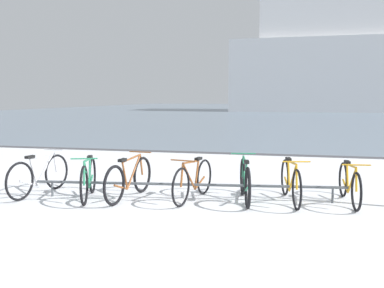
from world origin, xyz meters
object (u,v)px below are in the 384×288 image
Objects in this scene: bicycle_0 at (39,175)px; bicycle_2 at (129,179)px; bicycle_1 at (88,179)px; bicycle_6 at (349,184)px; ferry_ship at (375,57)px; bicycle_5 at (291,182)px; bicycle_4 at (245,181)px; bicycle_3 at (193,180)px.

bicycle_0 reaches higher than bicycle_2.
bicycle_1 reaches higher than bicycle_6.
ferry_ship reaches higher than bicycle_0.
bicycle_5 is 0.05× the size of ferry_ship.
bicycle_4 is 0.04× the size of ferry_ship.
bicycle_0 reaches higher than bicycle_4.
bicycle_5 is 1.03× the size of bicycle_6.
bicycle_2 and bicycle_4 have the same top height.
bicycle_5 is at bearing 8.49° from bicycle_4.
bicycle_1 is at bearing -104.91° from ferry_ship.
bicycle_2 is 55.62m from ferry_ship.
bicycle_0 is at bearing -177.23° from bicycle_2.
bicycle_1 is 0.91× the size of bicycle_5.
ferry_ship is at bearing 77.84° from bicycle_4.
ferry_ship reaches higher than bicycle_5.
bicycle_6 is at bearing 8.97° from bicycle_1.
bicycle_1 is 0.95× the size of bicycle_4.
bicycle_3 is (2.99, 0.24, -0.01)m from bicycle_0.
bicycle_1 is at bearing -164.43° from bicycle_2.
bicycle_1 is at bearing -170.42° from bicycle_4.
bicycle_6 is 54.28m from ferry_ship.
bicycle_1 is at bearing -171.03° from bicycle_6.
bicycle_5 is at bearing 9.34° from bicycle_1.
bicycle_1 is 56.00m from ferry_ship.
bicycle_3 is 0.97× the size of bicycle_5.
bicycle_2 is 1.05× the size of bicycle_6.
bicycle_5 is (2.91, 0.40, -0.00)m from bicycle_2.
bicycle_5 is 1.02m from bicycle_6.
bicycle_0 is 1.00× the size of bicycle_5.
bicycle_3 is (1.90, 0.35, -0.01)m from bicycle_1.
bicycle_4 is 0.81m from bicycle_5.
bicycle_1 is at bearing -169.63° from bicycle_3.
bicycle_3 is 0.04× the size of ferry_ship.
bicycle_1 is 0.95× the size of bicycle_6.
bicycle_4 is 1.83m from bicycle_6.
bicycle_2 is (0.72, 0.20, 0.00)m from bicycle_1.
bicycle_2 is at bearing -172.53° from bicycle_4.
bicycle_4 is (0.93, 0.13, 0.01)m from bicycle_3.
bicycle_3 is 55.20m from ferry_ship.
bicycle_2 reaches higher than bicycle_3.
bicycle_4 is at bearing -102.16° from ferry_ship.
bicycle_4 reaches higher than bicycle_3.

